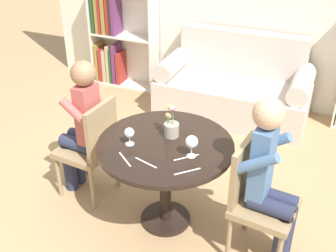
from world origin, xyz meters
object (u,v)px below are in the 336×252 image
object	(u,v)px
bookshelf_left	(117,37)
wine_glass_left	(129,133)
flower_vase	(171,127)
couch	(234,89)
person_left	(82,126)
chair_left	(92,145)
wine_glass_right	(192,142)
chair_right	(256,196)
person_right	(271,180)

from	to	relation	value
bookshelf_left	wine_glass_left	size ratio (longest dim) A/B	10.04
flower_vase	bookshelf_left	bearing A→B (deg)	128.11
couch	person_left	world-z (taller)	person_left
chair_left	person_left	size ratio (longest dim) A/B	0.73
flower_vase	person_left	bearing A→B (deg)	-178.26
person_left	wine_glass_left	world-z (taller)	person_left
wine_glass_right	wine_glass_left	bearing A→B (deg)	-176.10
bookshelf_left	chair_left	size ratio (longest dim) A/B	1.50
couch	person_left	xyz separation A→B (m)	(-0.79, -1.88, 0.34)
chair_left	chair_right	world-z (taller)	same
bookshelf_left	wine_glass_left	xyz separation A→B (m)	(1.43, -2.34, 0.20)
couch	bookshelf_left	bearing A→B (deg)	170.97
bookshelf_left	chair_left	bearing A→B (deg)	-65.89
wine_glass_right	flower_vase	bearing A→B (deg)	139.92
couch	flower_vase	bearing A→B (deg)	-90.01
chair_left	flower_vase	world-z (taller)	flower_vase
couch	flower_vase	world-z (taller)	flower_vase
person_left	wine_glass_left	bearing A→B (deg)	74.84
person_left	wine_glass_right	size ratio (longest dim) A/B	7.56
wine_glass_right	couch	bearing A→B (deg)	96.42
wine_glass_right	person_right	bearing A→B (deg)	3.56
chair_right	wine_glass_right	xyz separation A→B (m)	(-0.47, -0.05, 0.36)
person_left	wine_glass_right	world-z (taller)	person_left
wine_glass_left	flower_vase	world-z (taller)	flower_vase
bookshelf_left	person_right	distance (m)	3.34
chair_right	person_right	size ratio (longest dim) A/B	0.71
person_left	flower_vase	size ratio (longest dim) A/B	4.78
flower_vase	person_right	bearing A→B (deg)	-11.52
wine_glass_left	person_left	bearing A→B (deg)	160.00
bookshelf_left	chair_right	bearing A→B (deg)	-43.79
couch	chair_right	world-z (taller)	couch
person_left	flower_vase	bearing A→B (deg)	96.59
person_right	wine_glass_right	xyz separation A→B (m)	(-0.55, -0.03, 0.18)
person_left	wine_glass_right	distance (m)	1.05
couch	bookshelf_left	distance (m)	1.71
chair_right	wine_glass_right	size ratio (longest dim) A/B	5.52
wine_glass_right	flower_vase	size ratio (longest dim) A/B	0.63
chair_right	wine_glass_right	world-z (taller)	wine_glass_right
person_right	wine_glass_right	size ratio (longest dim) A/B	7.73
person_left	flower_vase	distance (m)	0.80
chair_left	person_left	distance (m)	0.18
person_right	person_left	bearing A→B (deg)	91.21
wine_glass_right	person_left	bearing A→B (deg)	170.49
couch	chair_right	size ratio (longest dim) A/B	1.88
chair_right	wine_glass_left	xyz separation A→B (m)	(-0.93, -0.08, 0.34)
couch	bookshelf_left	world-z (taller)	bookshelf_left
bookshelf_left	wine_glass_right	world-z (taller)	bookshelf_left
couch	person_left	size ratio (longest dim) A/B	1.37
chair_left	wine_glass_left	size ratio (longest dim) A/B	6.69
couch	wine_glass_right	world-z (taller)	couch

